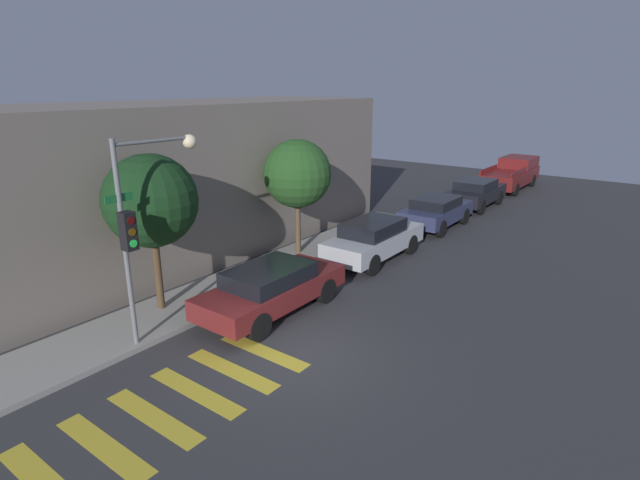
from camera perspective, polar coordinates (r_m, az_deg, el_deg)
name	(u,v)px	position (r m, az deg, el deg)	size (l,w,h in m)	color
ground_plane	(296,357)	(12.27, -2.78, -13.22)	(60.00, 60.00, 0.00)	#333335
sidewalk	(180,308)	(15.08, -15.71, -7.48)	(26.00, 2.26, 0.14)	gray
building_row	(84,195)	(17.95, -25.41, 4.67)	(26.00, 6.00, 5.62)	slate
crosswalk	(176,404)	(11.12, -16.17, -17.56)	(5.70, 2.60, 0.00)	gold
traffic_light_pole	(143,211)	(12.44, -19.60, 3.19)	(2.63, 0.56, 5.12)	slate
sedan_near_corner	(272,287)	(14.17, -5.56, -5.41)	(4.64, 1.87, 1.41)	maroon
sedan_middle	(374,239)	(18.41, 6.18, 0.15)	(4.57, 1.80, 1.52)	#B7BABF
sedan_far_end	(436,211)	(23.12, 13.15, 3.26)	(4.23, 1.88, 1.41)	#2D3351
sedan_tail_of_row	(476,192)	(27.60, 17.36, 5.23)	(4.38, 1.88, 1.46)	black
pickup_truck	(512,173)	(33.45, 21.09, 7.12)	(5.78, 2.03, 1.82)	maroon
tree_near_corner	(151,201)	(14.12, -18.79, 4.21)	(2.53, 2.53, 4.53)	#4C3823
tree_midblock	(297,174)	(18.27, -2.61, 7.54)	(2.49, 2.49, 4.38)	brown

